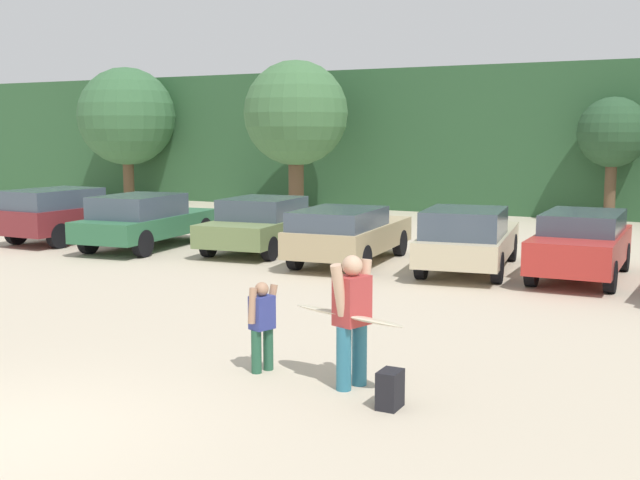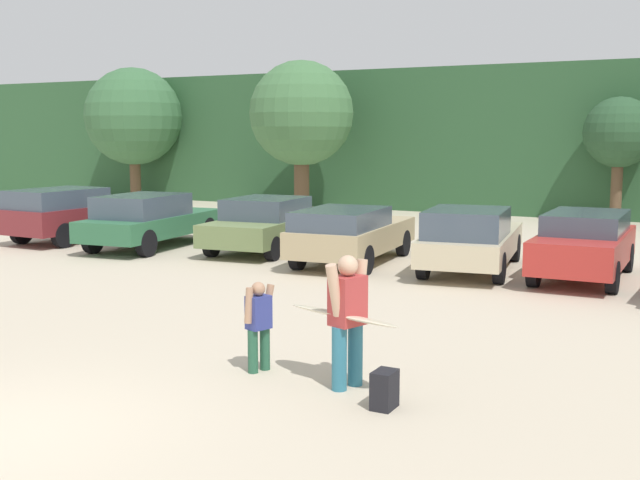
{
  "view_description": "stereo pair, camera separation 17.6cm",
  "coord_description": "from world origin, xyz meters",
  "px_view_note": "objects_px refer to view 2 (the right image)",
  "views": [
    {
      "loc": [
        6.59,
        -5.58,
        3.18
      ],
      "look_at": [
        0.21,
        6.85,
        1.28
      ],
      "focal_mm": 44.19,
      "sensor_mm": 36.0,
      "label": 1
    },
    {
      "loc": [
        6.74,
        -5.5,
        3.18
      ],
      "look_at": [
        0.21,
        6.85,
        1.28
      ],
      "focal_mm": 44.19,
      "sensor_mm": 36.0,
      "label": 2
    }
  ],
  "objects_px": {
    "parked_car_champagne": "(471,238)",
    "parked_car_red": "(584,243)",
    "parked_car_forest_green": "(149,219)",
    "backpack_dropped": "(385,390)",
    "person_child": "(259,321)",
    "parked_car_olive_green": "(266,223)",
    "surfboard_cream": "(343,316)",
    "parked_car_tan": "(350,233)",
    "parked_car_maroon": "(76,212)",
    "person_adult": "(348,314)"
  },
  "relations": [
    {
      "from": "parked_car_tan",
      "to": "parked_car_red",
      "type": "xyz_separation_m",
      "value": [
        5.41,
        0.6,
        0.02
      ]
    },
    {
      "from": "parked_car_champagne",
      "to": "parked_car_red",
      "type": "distance_m",
      "value": 2.49
    },
    {
      "from": "parked_car_maroon",
      "to": "backpack_dropped",
      "type": "distance_m",
      "value": 16.55
    },
    {
      "from": "backpack_dropped",
      "to": "parked_car_red",
      "type": "bearing_deg",
      "value": 86.4
    },
    {
      "from": "parked_car_forest_green",
      "to": "parked_car_champagne",
      "type": "distance_m",
      "value": 9.06
    },
    {
      "from": "backpack_dropped",
      "to": "person_child",
      "type": "bearing_deg",
      "value": 165.23
    },
    {
      "from": "parked_car_tan",
      "to": "person_child",
      "type": "bearing_deg",
      "value": -167.43
    },
    {
      "from": "parked_car_forest_green",
      "to": "person_child",
      "type": "relative_size",
      "value": 4.01
    },
    {
      "from": "parked_car_tan",
      "to": "person_child",
      "type": "height_order",
      "value": "parked_car_tan"
    },
    {
      "from": "surfboard_cream",
      "to": "parked_car_tan",
      "type": "bearing_deg",
      "value": -48.35
    },
    {
      "from": "parked_car_olive_green",
      "to": "person_child",
      "type": "height_order",
      "value": "parked_car_olive_green"
    },
    {
      "from": "parked_car_maroon",
      "to": "parked_car_olive_green",
      "type": "height_order",
      "value": "parked_car_maroon"
    },
    {
      "from": "parked_car_red",
      "to": "parked_car_forest_green",
      "type": "bearing_deg",
      "value": 92.97
    },
    {
      "from": "parked_car_forest_green",
      "to": "surfboard_cream",
      "type": "bearing_deg",
      "value": -135.62
    },
    {
      "from": "parked_car_forest_green",
      "to": "person_adult",
      "type": "xyz_separation_m",
      "value": [
        10.19,
        -8.37,
        0.15
      ]
    },
    {
      "from": "backpack_dropped",
      "to": "surfboard_cream",
      "type": "bearing_deg",
      "value": 146.25
    },
    {
      "from": "parked_car_forest_green",
      "to": "parked_car_olive_green",
      "type": "bearing_deg",
      "value": -78.0
    },
    {
      "from": "parked_car_forest_green",
      "to": "backpack_dropped",
      "type": "relative_size",
      "value": 10.9
    },
    {
      "from": "person_child",
      "to": "surfboard_cream",
      "type": "distance_m",
      "value": 1.27
    },
    {
      "from": "parked_car_tan",
      "to": "parked_car_champagne",
      "type": "bearing_deg",
      "value": -89.46
    },
    {
      "from": "parked_car_olive_green",
      "to": "backpack_dropped",
      "type": "xyz_separation_m",
      "value": [
        7.73,
        -9.89,
        -0.53
      ]
    },
    {
      "from": "backpack_dropped",
      "to": "parked_car_olive_green",
      "type": "bearing_deg",
      "value": 128.01
    },
    {
      "from": "parked_car_olive_green",
      "to": "parked_car_champagne",
      "type": "height_order",
      "value": "parked_car_champagne"
    },
    {
      "from": "parked_car_champagne",
      "to": "parked_car_red",
      "type": "bearing_deg",
      "value": -91.28
    },
    {
      "from": "person_child",
      "to": "backpack_dropped",
      "type": "xyz_separation_m",
      "value": [
        2.07,
        -0.54,
        -0.47
      ]
    },
    {
      "from": "parked_car_red",
      "to": "backpack_dropped",
      "type": "xyz_separation_m",
      "value": [
        -0.61,
        -9.65,
        -0.57
      ]
    },
    {
      "from": "parked_car_tan",
      "to": "parked_car_red",
      "type": "distance_m",
      "value": 5.44
    },
    {
      "from": "parked_car_olive_green",
      "to": "person_child",
      "type": "relative_size",
      "value": 3.73
    },
    {
      "from": "parked_car_forest_green",
      "to": "parked_car_champagne",
      "type": "relative_size",
      "value": 0.98
    },
    {
      "from": "parked_car_forest_green",
      "to": "surfboard_cream",
      "type": "distance_m",
      "value": 13.07
    },
    {
      "from": "parked_car_champagne",
      "to": "surfboard_cream",
      "type": "distance_m",
      "value": 8.87
    },
    {
      "from": "parked_car_olive_green",
      "to": "person_child",
      "type": "bearing_deg",
      "value": -154.72
    },
    {
      "from": "parked_car_tan",
      "to": "backpack_dropped",
      "type": "xyz_separation_m",
      "value": [
        4.8,
        -9.06,
        -0.54
      ]
    },
    {
      "from": "parked_car_red",
      "to": "person_child",
      "type": "bearing_deg",
      "value": 162.63
    },
    {
      "from": "parked_car_champagne",
      "to": "person_adult",
      "type": "relative_size",
      "value": 2.96
    },
    {
      "from": "parked_car_forest_green",
      "to": "surfboard_cream",
      "type": "xyz_separation_m",
      "value": [
        10.09,
        -8.31,
        0.1
      ]
    },
    {
      "from": "parked_car_red",
      "to": "parked_car_maroon",
      "type": "bearing_deg",
      "value": 91.45
    },
    {
      "from": "parked_car_olive_green",
      "to": "backpack_dropped",
      "type": "distance_m",
      "value": 12.57
    },
    {
      "from": "parked_car_maroon",
      "to": "person_adult",
      "type": "height_order",
      "value": "person_adult"
    },
    {
      "from": "parked_car_red",
      "to": "backpack_dropped",
      "type": "height_order",
      "value": "parked_car_red"
    },
    {
      "from": "parked_car_champagne",
      "to": "parked_car_red",
      "type": "relative_size",
      "value": 1.16
    },
    {
      "from": "person_child",
      "to": "backpack_dropped",
      "type": "distance_m",
      "value": 2.19
    },
    {
      "from": "parked_car_maroon",
      "to": "person_child",
      "type": "xyz_separation_m",
      "value": [
        11.79,
        -8.49,
        -0.16
      ]
    },
    {
      "from": "parked_car_tan",
      "to": "backpack_dropped",
      "type": "distance_m",
      "value": 10.26
    },
    {
      "from": "parked_car_red",
      "to": "parked_car_olive_green",
      "type": "bearing_deg",
      "value": 87.34
    },
    {
      "from": "parked_car_forest_green",
      "to": "parked_car_maroon",
      "type": "bearing_deg",
      "value": 80.33
    },
    {
      "from": "parked_car_maroon",
      "to": "parked_car_champagne",
      "type": "relative_size",
      "value": 0.95
    },
    {
      "from": "parked_car_forest_green",
      "to": "person_child",
      "type": "bearing_deg",
      "value": -139.38
    },
    {
      "from": "parked_car_champagne",
      "to": "backpack_dropped",
      "type": "bearing_deg",
      "value": -176.98
    },
    {
      "from": "parked_car_forest_green",
      "to": "parked_car_olive_green",
      "type": "distance_m",
      "value": 3.34
    }
  ]
}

